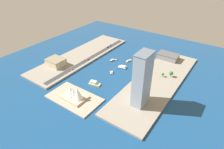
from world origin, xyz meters
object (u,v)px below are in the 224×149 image
(warehouse_low_gray, at_px, (168,56))
(traffic_light_waterfront, at_px, (84,62))
(office_block_beige, at_px, (56,62))
(hatchback_blue, at_px, (110,45))
(barge_flat_brown, at_px, (146,56))
(tugboat_red, at_px, (112,72))
(tower_tall_glass, at_px, (142,80))
(patrol_launch_navy, at_px, (113,60))
(catamaran_blue, at_px, (123,67))
(ferry_yellow_fast, at_px, (94,83))
(taxi_yellow_cab, at_px, (72,69))
(water_taxi_orange, at_px, (129,61))
(suv_black, at_px, (108,47))
(opera_landmark, at_px, (74,94))
(pickup_red, at_px, (88,59))

(warehouse_low_gray, relative_size, traffic_light_waterfront, 6.28)
(office_block_beige, relative_size, hatchback_blue, 7.26)
(hatchback_blue, bearing_deg, barge_flat_brown, -178.39)
(tugboat_red, xyz_separation_m, traffic_light_waterfront, (60.12, 5.90, 6.35))
(traffic_light_waterfront, bearing_deg, tower_tall_glass, 163.88)
(patrol_launch_navy, relative_size, catamaran_blue, 0.77)
(tugboat_red, relative_size, warehouse_low_gray, 0.26)
(patrol_launch_navy, xyz_separation_m, ferry_yellow_fast, (-22.26, 86.78, 1.45))
(warehouse_low_gray, relative_size, taxi_yellow_cab, 8.33)
(barge_flat_brown, bearing_deg, water_taxi_orange, 66.20)
(tugboat_red, xyz_separation_m, hatchback_blue, (69.33, -93.86, 2.95))
(traffic_light_waterfront, bearing_deg, water_taxi_orange, -135.37)
(tugboat_red, relative_size, traffic_light_waterfront, 1.60)
(catamaran_blue, xyz_separation_m, office_block_beige, (106.28, 68.81, 8.27))
(catamaran_blue, xyz_separation_m, warehouse_low_gray, (-58.43, -78.85, 6.98))
(tower_tall_glass, bearing_deg, catamaran_blue, -44.29)
(catamaran_blue, distance_m, suv_black, 92.71)
(office_block_beige, bearing_deg, traffic_light_waterfront, -137.87)
(catamaran_blue, height_order, office_block_beige, office_block_beige)
(barge_flat_brown, bearing_deg, tugboat_red, 77.99)
(patrol_launch_navy, distance_m, catamaran_blue, 33.87)
(hatchback_blue, distance_m, opera_landmark, 197.22)
(water_taxi_orange, xyz_separation_m, opera_landmark, (5.61, 147.93, 8.64))
(water_taxi_orange, bearing_deg, suv_black, -19.92)
(barge_flat_brown, height_order, tower_tall_glass, tower_tall_glass)
(catamaran_blue, relative_size, suv_black, 3.53)
(patrol_launch_navy, distance_m, tower_tall_glass, 144.00)
(ferry_yellow_fast, height_order, traffic_light_waterfront, traffic_light_waterfront)
(warehouse_low_gray, bearing_deg, pickup_red, 36.78)
(warehouse_low_gray, xyz_separation_m, tower_tall_glass, (-17.30, 152.73, 33.80))
(taxi_yellow_cab, relative_size, traffic_light_waterfront, 0.75)
(catamaran_blue, distance_m, office_block_beige, 126.88)
(ferry_yellow_fast, bearing_deg, traffic_light_waterfront, -35.16)
(barge_flat_brown, relative_size, opera_landmark, 0.68)
(water_taxi_orange, distance_m, office_block_beige, 142.33)
(suv_black, bearing_deg, warehouse_low_gray, -169.85)
(water_taxi_orange, distance_m, ferry_yellow_fast, 102.84)
(hatchback_blue, height_order, taxi_yellow_cab, hatchback_blue)
(barge_flat_brown, xyz_separation_m, opera_landmark, (23.33, 188.10, 8.75))
(ferry_yellow_fast, xyz_separation_m, barge_flat_brown, (-23.01, -142.87, -1.50))
(water_taxi_orange, height_order, office_block_beige, office_block_beige)
(taxi_yellow_cab, bearing_deg, warehouse_low_gray, -131.72)
(catamaran_blue, height_order, taxi_yellow_cab, taxi_yellow_cab)
(tower_tall_glass, xyz_separation_m, office_block_beige, (182.01, -5.07, -32.51))
(pickup_red, bearing_deg, tugboat_red, 171.61)
(catamaran_blue, height_order, traffic_light_waterfront, traffic_light_waterfront)
(ferry_yellow_fast, bearing_deg, water_taxi_orange, -92.95)
(office_block_beige, bearing_deg, suv_black, -104.36)
(warehouse_low_gray, bearing_deg, taxi_yellow_cab, 48.28)
(traffic_light_waterfront, distance_m, opera_landmark, 103.21)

